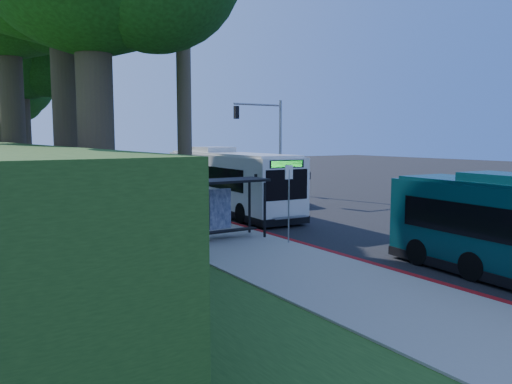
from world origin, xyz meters
TOP-DOWN VIEW (x-y plane):
  - ground at (0.00, 0.00)m, footprint 140.00×140.00m
  - sidewalk at (-7.30, 0.00)m, footprint 4.50×70.00m
  - red_curb at (-5.00, -4.00)m, footprint 0.25×30.00m
  - grass_verge at (-13.00, 5.00)m, footprint 8.00×70.00m
  - bus_shelter at (-7.26, -2.86)m, footprint 3.20×1.51m
  - stop_sign_pole at (-5.40, -5.00)m, footprint 0.35×0.06m
  - traffic_signal_pole at (3.78, 10.00)m, footprint 4.10×0.30m
  - tree_2 at (-11.89, 15.98)m, footprint 8.82×8.40m
  - tree_4 at (-11.40, 31.98)m, footprint 8.40×8.00m
  - tree_5 at (-10.41, 39.99)m, footprint 7.35×7.00m
  - white_bus at (-2.91, 4.36)m, footprint 3.28×12.46m
  - pickup at (1.58, 5.39)m, footprint 3.87×5.70m

SIDE VIEW (x-z plane):
  - ground at x=0.00m, z-range 0.00..0.00m
  - grass_verge at x=-13.00m, z-range 0.00..0.06m
  - sidewalk at x=-7.30m, z-range 0.00..0.12m
  - red_curb at x=-5.00m, z-range 0.00..0.13m
  - pickup at x=1.58m, z-range 0.00..1.45m
  - white_bus at x=-2.91m, z-range -0.04..3.63m
  - bus_shelter at x=-7.26m, z-range 0.53..3.08m
  - stop_sign_pole at x=-5.40m, z-range 0.50..3.67m
  - traffic_signal_pole at x=3.78m, z-range 0.92..7.92m
  - tree_5 at x=-10.41m, z-range 2.53..15.39m
  - tree_4 at x=-11.40m, z-range 2.66..16.80m
  - tree_2 at x=-11.89m, z-range 2.92..18.04m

